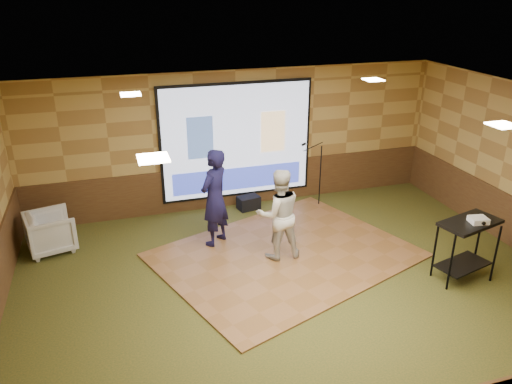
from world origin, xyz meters
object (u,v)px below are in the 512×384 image
object	(u,v)px
player_right	(279,214)
dance_floor	(285,255)
projector_screen	(237,142)
mic_stand	(317,185)
banquet_chair	(51,232)
duffel_bag	(249,203)
av_table	(467,238)
projector	(478,220)
player_left	(215,198)

from	to	relation	value
player_right	dance_floor	bearing A→B (deg)	-173.46
projector_screen	mic_stand	size ratio (longest dim) A/B	2.20
banquet_chair	duffel_bag	bearing A→B (deg)	-94.33
player_right	av_table	xyz separation A→B (m)	(2.74, -1.56, -0.09)
projector_screen	player_right	size ratio (longest dim) A/B	1.98
player_right	mic_stand	size ratio (longest dim) A/B	1.11
projector	mic_stand	xyz separation A→B (m)	(-1.23, 3.54, -0.63)
projector	av_table	bearing A→B (deg)	145.10
projector_screen	av_table	bearing A→B (deg)	-54.83
av_table	projector_screen	bearing A→B (deg)	125.17
mic_stand	player_right	bearing A→B (deg)	-133.30
dance_floor	banquet_chair	xyz separation A→B (m)	(-4.09, 1.49, 0.36)
projector_screen	av_table	size ratio (longest dim) A/B	3.08
projector_screen	banquet_chair	bearing A→B (deg)	-166.19
mic_stand	dance_floor	bearing A→B (deg)	-130.71
player_right	duffel_bag	bearing A→B (deg)	-89.83
av_table	mic_stand	distance (m)	3.66
player_left	duffel_bag	size ratio (longest dim) A/B	4.00
projector	mic_stand	distance (m)	3.80
dance_floor	duffel_bag	world-z (taller)	duffel_bag
projector_screen	mic_stand	world-z (taller)	projector_screen
dance_floor	av_table	size ratio (longest dim) A/B	4.04
player_left	banquet_chair	xyz separation A→B (m)	(-2.98, 0.67, -0.59)
dance_floor	banquet_chair	distance (m)	4.37
mic_stand	banquet_chair	bearing A→B (deg)	-179.36
player_right	projector	distance (m)	3.27
banquet_chair	player_right	bearing A→B (deg)	-124.79
dance_floor	player_right	size ratio (longest dim) A/B	2.59
banquet_chair	projector	bearing A→B (deg)	-128.87
player_right	av_table	distance (m)	3.15
mic_stand	duffel_bag	size ratio (longest dim) A/B	3.24
player_right	mic_stand	distance (m)	2.50
dance_floor	banquet_chair	size ratio (longest dim) A/B	5.28
player_left	projector	bearing A→B (deg)	105.19
player_left	mic_stand	distance (m)	2.81
av_table	duffel_bag	size ratio (longest dim) A/B	2.31
av_table	banquet_chair	distance (m)	7.36
player_left	player_right	xyz separation A→B (m)	(0.97, -0.83, -0.09)
player_left	projector	size ratio (longest dim) A/B	6.81
projector_screen	player_right	world-z (taller)	projector_screen
projector_screen	av_table	xyz separation A→B (m)	(2.83, -4.01, -0.70)
projector_screen	player_left	bearing A→B (deg)	-118.36
duffel_bag	projector	bearing A→B (deg)	-54.41
projector_screen	duffel_bag	world-z (taller)	projector_screen
player_right	banquet_chair	distance (m)	4.25
projector_screen	duffel_bag	bearing A→B (deg)	-57.42
projector_screen	duffel_bag	size ratio (longest dim) A/B	7.11
mic_stand	av_table	bearing A→B (deg)	-75.10
player_left	player_right	size ratio (longest dim) A/B	1.11
dance_floor	duffel_bag	xyz separation A→B (m)	(-0.07, 2.17, 0.13)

